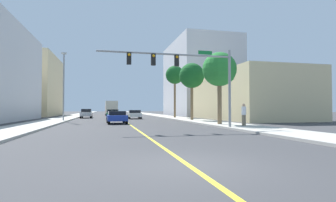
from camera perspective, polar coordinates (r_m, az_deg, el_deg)
The scene contains 18 objects.
ground at distance 48.92m, azimuth -10.67°, elevation -3.43°, with size 192.00×192.00×0.00m, color #38383A.
sidewalk_left at distance 49.27m, azimuth -20.55°, elevation -3.25°, with size 3.58×168.00×0.15m, color #B2ADA3.
sidewalk_right at distance 50.02m, azimuth -0.93°, elevation -3.33°, with size 3.58×168.00×0.15m, color #B2ADA3.
lane_marking_center at distance 48.92m, azimuth -10.67°, elevation -3.42°, with size 0.16×144.00×0.01m, color yellow.
building_left_far at distance 61.46m, azimuth -27.93°, elevation 2.89°, with size 10.70×18.25×12.40m, color beige.
building_right_near at distance 39.85m, azimuth 16.74°, elevation 0.95°, with size 10.50×19.33×6.61m, color beige.
building_right_far at distance 61.40m, azimuth 6.81°, elevation 4.74°, with size 12.55×20.87×16.72m, color silver.
traffic_signal_mast at distance 19.65m, azimuth 4.06°, elevation 7.10°, with size 10.07×0.36×5.92m.
street_lamp at distance 33.51m, azimuth -21.75°, elevation 3.72°, with size 0.56×0.28×8.08m.
palm_near at distance 24.36m, azimuth 11.12°, elevation 6.64°, with size 3.09×3.09×6.51m.
palm_mid at distance 32.75m, azimuth 5.20°, elevation 5.42°, with size 3.11×3.11×7.04m.
palm_far at distance 41.39m, azimuth 1.49°, elevation 5.58°, with size 2.88×2.88×8.14m.
car_green at distance 38.30m, azimuth -11.96°, elevation -2.82°, with size 1.78×4.09×1.42m.
car_blue at distance 27.28m, azimuth -11.10°, elevation -3.42°, with size 2.04×3.91×1.29m.
car_silver at distance 44.96m, azimuth -17.34°, elevation -2.58°, with size 1.76×4.37×1.48m.
car_white at distance 39.79m, azimuth -7.31°, elevation -2.86°, with size 1.94×3.92×1.31m.
delivery_truck at distance 58.04m, azimuth -12.26°, elevation -1.50°, with size 2.58×9.01×3.10m.
pedestrian at distance 22.34m, azimuth 16.16°, elevation -2.85°, with size 0.38×0.38×1.80m.
Camera 1 is at (-2.18, -6.85, 1.55)m, focal length 28.01 mm.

